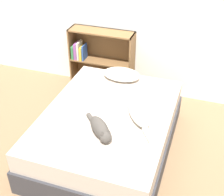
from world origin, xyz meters
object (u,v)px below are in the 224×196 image
(pillow, at_px, (121,74))
(bookshelf, at_px, (100,58))
(bed, at_px, (108,131))
(cat_light, at_px, (138,113))
(cat_dark, at_px, (100,129))

(pillow, height_order, bookshelf, bookshelf)
(bed, height_order, pillow, pillow)
(pillow, distance_m, bookshelf, 0.69)
(cat_light, distance_m, bookshelf, 1.51)
(cat_light, relative_size, bookshelf, 0.63)
(bed, relative_size, cat_dark, 4.49)
(cat_dark, relative_size, bookshelf, 0.45)
(bed, distance_m, cat_dark, 0.48)
(cat_light, height_order, bookshelf, bookshelf)
(pillow, bearing_deg, bookshelf, 133.33)
(pillow, relative_size, cat_dark, 1.15)
(bed, height_order, cat_dark, cat_dark)
(cat_light, distance_m, cat_dark, 0.45)
(bed, bearing_deg, bookshelf, 114.15)
(bed, bearing_deg, cat_light, 0.47)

